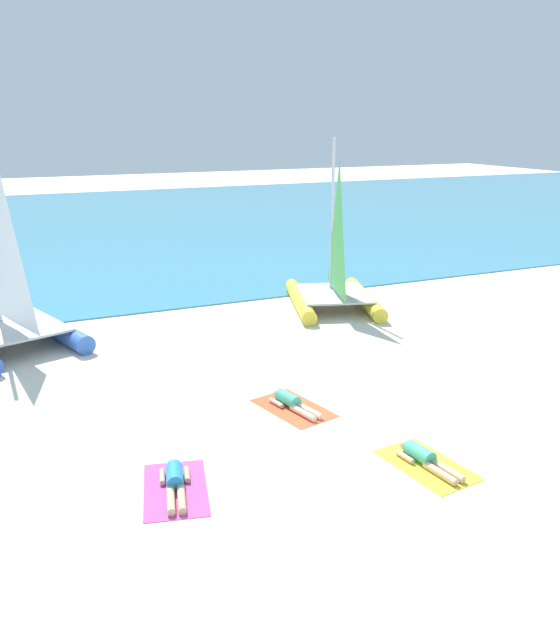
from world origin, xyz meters
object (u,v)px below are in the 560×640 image
at_px(sunbather_leftmost, 175,481).
at_px(towel_center_right, 426,465).
at_px(sailboat_blue, 7,314).
at_px(towel_center_left, 293,408).
at_px(sunbather_center_right, 424,458).
at_px(towel_leftmost, 175,489).
at_px(sailboat_yellow, 334,284).
at_px(sunbather_center_left, 292,402).

relative_size(sunbather_leftmost, towel_center_right, 0.82).
relative_size(sailboat_blue, towel_center_left, 3.31).
relative_size(towel_center_right, sunbather_center_right, 1.21).
xyz_separation_m(towel_center_left, towel_center_right, (1.20, -3.32, 0.00)).
xyz_separation_m(sailboat_blue, towel_leftmost, (2.26, -9.45, -0.93)).
bearing_deg(towel_center_left, sailboat_blue, 127.70).
bearing_deg(sailboat_blue, sunbather_center_right, -74.90).
xyz_separation_m(sailboat_blue, sunbather_leftmost, (2.27, -9.39, -0.81)).
height_order(towel_leftmost, sunbather_leftmost, sunbather_leftmost).
bearing_deg(sailboat_yellow, sailboat_blue, -164.04).
height_order(towel_center_left, sunbather_center_left, sunbather_center_left).
xyz_separation_m(sailboat_yellow, sunbather_center_left, (-4.80, -6.85, -0.72)).
xyz_separation_m(sailboat_yellow, sunbather_center_right, (-3.60, -10.17, -0.72)).
distance_m(sailboat_blue, sunbather_center_right, 12.53).
bearing_deg(towel_center_right, sunbather_leftmost, 165.36).
height_order(sailboat_yellow, sunbather_center_left, sailboat_yellow).
distance_m(sunbather_leftmost, towel_center_left, 3.96).
xyz_separation_m(sunbather_leftmost, towel_center_right, (4.53, -1.18, -0.13)).
relative_size(sailboat_yellow, sunbather_center_right, 3.64).
xyz_separation_m(sunbather_leftmost, sunbather_center_right, (4.52, -1.12, 0.00)).
bearing_deg(towel_leftmost, sunbather_leftmost, 76.41).
height_order(sailboat_yellow, sunbather_center_right, sailboat_yellow).
distance_m(sailboat_yellow, towel_leftmost, 12.25).
bearing_deg(sunbather_leftmost, sunbather_center_right, -0.29).
relative_size(sunbather_leftmost, towel_center_left, 0.82).
height_order(sailboat_blue, towel_center_right, sailboat_blue).
relative_size(towel_leftmost, towel_center_right, 1.00).
distance_m(sailboat_blue, sunbather_leftmost, 9.69).
relative_size(towel_leftmost, towel_center_left, 1.00).
relative_size(sunbather_leftmost, sunbather_center_right, 0.99).
relative_size(sailboat_yellow, sunbather_leftmost, 3.66).
distance_m(sailboat_blue, sunbather_center_left, 9.13).
xyz_separation_m(sunbather_center_left, towel_center_right, (1.22, -3.39, -0.13)).
distance_m(towel_center_left, towel_center_right, 3.53).
height_order(sailboat_blue, towel_center_left, sailboat_blue).
relative_size(sailboat_yellow, towel_leftmost, 3.00).
bearing_deg(sunbather_leftmost, sunbather_center_left, 47.24).
xyz_separation_m(sailboat_blue, towel_center_right, (6.80, -10.57, -0.93)).
relative_size(sailboat_yellow, towel_center_right, 3.00).
distance_m(sailboat_yellow, sunbather_center_right, 10.81).
bearing_deg(sunbather_center_right, sunbather_leftmost, 159.18).
distance_m(towel_leftmost, towel_center_right, 4.68).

